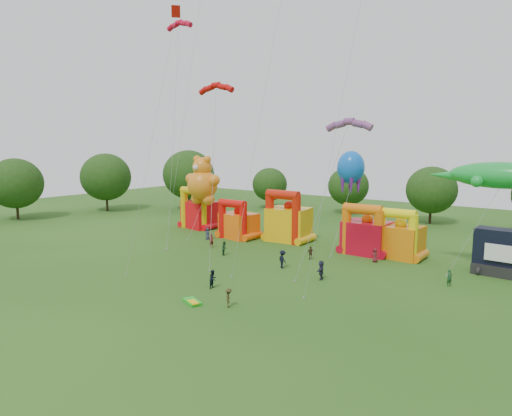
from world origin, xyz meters
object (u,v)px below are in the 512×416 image
Objects in this scene: bouncy_castle_0 at (199,212)px; spectator_0 at (208,234)px; bouncy_castle_2 at (288,222)px; teddy_bear_kite at (200,195)px; spectator_4 at (311,253)px; gecko_kite at (486,206)px; octopus_kite at (345,199)px.

bouncy_castle_0 reaches higher than spectator_0.
teddy_bear_kite is at bearing -166.57° from bouncy_castle_2.
spectator_4 is (17.16, -1.13, -0.06)m from spectator_0.
octopus_kite is at bearing 170.36° from gecko_kite.
spectator_0 is at bearing -173.90° from gecko_kite.
teddy_bear_kite reaches higher than spectator_4.
bouncy_castle_0 is at bearing -178.78° from octopus_kite.
teddy_bear_kite is at bearing -178.49° from gecko_kite.
bouncy_castle_2 is at bearing -96.58° from spectator_4.
bouncy_castle_2 reaches higher than spectator_4.
teddy_bear_kite is at bearing 146.98° from spectator_0.
bouncy_castle_2 is 0.61× the size of teddy_bear_kite.
gecko_kite is at bearing 1.51° from teddy_bear_kite.
gecko_kite reaches higher than spectator_4.
bouncy_castle_2 is at bearing 13.43° from teddy_bear_kite.
spectator_0 is (-9.55, -5.86, -1.87)m from bouncy_castle_2.
spectator_4 is at bearing -10.31° from teddy_bear_kite.
gecko_kite is at bearing 141.55° from spectator_4.
gecko_kite reaches higher than spectator_0.
bouncy_castle_2 is 11.36m from spectator_0.
bouncy_castle_2 reaches higher than spectator_0.
teddy_bear_kite is 0.89× the size of gecko_kite.
bouncy_castle_2 is 0.55× the size of gecko_kite.
bouncy_castle_0 is at bearing -70.28° from spectator_4.
spectator_0 is at bearing -39.51° from bouncy_castle_0.
spectator_0 is at bearing -57.78° from spectator_4.
bouncy_castle_0 is 3.94× the size of spectator_0.
spectator_0 is 17.20m from spectator_4.
gecko_kite is 7.78× the size of spectator_0.
octopus_kite is (8.18, 0.67, 3.72)m from bouncy_castle_2.
bouncy_castle_0 is 4.22× the size of spectator_4.
gecko_kite is at bearing 8.39° from spectator_0.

